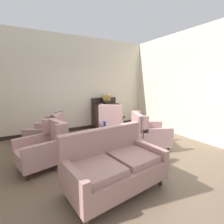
{
  "coord_description": "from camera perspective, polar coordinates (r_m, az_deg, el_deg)",
  "views": [
    {
      "loc": [
        -1.83,
        -3.17,
        1.76
      ],
      "look_at": [
        0.26,
        0.56,
        1.01
      ],
      "focal_mm": 26.69,
      "sensor_mm": 36.0,
      "label": 1
    }
  ],
  "objects": [
    {
      "name": "settee",
      "position": [
        2.9,
        0.61,
        -17.88
      ],
      "size": [
        1.71,
        1.06,
        0.99
      ],
      "rotation": [
        0.0,
        0.0,
        0.12
      ],
      "color": "tan",
      "rests_on": "ground"
    },
    {
      "name": "ground",
      "position": [
        4.06,
        0.67,
        -15.76
      ],
      "size": [
        8.18,
        8.18,
        0.0
      ],
      "primitive_type": "plane",
      "color": "brown"
    },
    {
      "name": "armchair_back_corner",
      "position": [
        4.67,
        12.04,
        -7.12
      ],
      "size": [
        1.17,
        1.15,
        0.97
      ],
      "rotation": [
        0.0,
        0.0,
        7.43
      ],
      "color": "tan",
      "rests_on": "ground"
    },
    {
      "name": "gramophone",
      "position": [
        6.39,
        -1.29,
        5.05
      ],
      "size": [
        0.45,
        0.54,
        0.55
      ],
      "color": "black",
      "rests_on": "sideboard"
    },
    {
      "name": "coffee_table",
      "position": [
        4.44,
        -2.16,
        -8.55
      ],
      "size": [
        0.79,
        0.79,
        0.45
      ],
      "color": "black",
      "rests_on": "ground"
    },
    {
      "name": "armchair_near_window",
      "position": [
        3.84,
        -22.04,
        -11.43
      ],
      "size": [
        1.05,
        0.93,
        0.95
      ],
      "rotation": [
        0.0,
        0.0,
        4.95
      ],
      "color": "tan",
      "rests_on": "ground"
    },
    {
      "name": "armchair_far_left",
      "position": [
        5.52,
        -0.12,
        -3.76
      ],
      "size": [
        1.1,
        1.12,
        1.09
      ],
      "rotation": [
        0.0,
        0.0,
        2.5
      ],
      "color": "tan",
      "rests_on": "ground"
    },
    {
      "name": "wall_right",
      "position": [
        6.23,
        20.69,
        8.72
      ],
      "size": [
        0.08,
        3.97,
        3.4
      ],
      "primitive_type": "cube",
      "color": "beige",
      "rests_on": "ground"
    },
    {
      "name": "sideboard",
      "position": [
        6.54,
        -2.04,
        -0.86
      ],
      "size": [
        1.06,
        0.42,
        1.19
      ],
      "color": "black",
      "rests_on": "ground"
    },
    {
      "name": "side_table",
      "position": [
        5.52,
        1.95,
        -4.3
      ],
      "size": [
        0.51,
        0.51,
        0.67
      ],
      "color": "black",
      "rests_on": "ground"
    },
    {
      "name": "porcelain_vase",
      "position": [
        4.33,
        -2.52,
        -5.72
      ],
      "size": [
        0.16,
        0.16,
        0.34
      ],
      "color": "#384C93",
      "rests_on": "coffee_table"
    },
    {
      "name": "wall_back",
      "position": [
        6.28,
        -12.51,
        9.12
      ],
      "size": [
        6.0,
        0.08,
        3.4
      ],
      "primitive_type": "cube",
      "color": "beige",
      "rests_on": "ground"
    },
    {
      "name": "area_rug",
      "position": [
        4.3,
        -1.39,
        -14.17
      ],
      "size": [
        2.66,
        2.66,
        0.01
      ],
      "primitive_type": "cylinder",
      "color": "#5B4C60",
      "rests_on": "ground"
    },
    {
      "name": "baseboard_back",
      "position": [
        6.45,
        -11.82,
        -5.57
      ],
      "size": [
        5.84,
        0.03,
        0.12
      ],
      "primitive_type": "cube",
      "color": "black",
      "rests_on": "ground"
    },
    {
      "name": "armchair_near_sideboard",
      "position": [
        4.8,
        -20.86,
        -7.0
      ],
      "size": [
        1.12,
        1.07,
        0.97
      ],
      "rotation": [
        0.0,
        0.0,
        4.17
      ],
      "color": "tan",
      "rests_on": "ground"
    }
  ]
}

